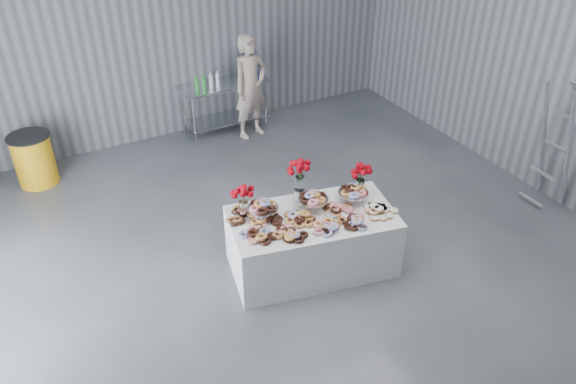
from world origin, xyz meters
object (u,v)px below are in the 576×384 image
Objects in this scene: trash_barrel at (34,159)px; stepladder at (556,146)px; prep_table at (225,99)px; person at (250,87)px; display_table at (312,242)px; water_jug at (250,63)px.

stepladder is (6.16, -3.95, 0.52)m from trash_barrel.
trash_barrel is at bearing 147.32° from stepladder.
trash_barrel is (-3.12, -0.18, -0.23)m from prep_table.
prep_table is at bearing 125.04° from person.
stepladder reaches higher than person.
person reaches higher than trash_barrel.
prep_table reaches higher than trash_barrel.
display_table is at bearing -97.59° from prep_table.
trash_barrel is 0.43× the size of stepladder.
water_jug is 3.70m from trash_barrel.
person is (-0.15, -0.30, -0.28)m from water_jug.
stepladder reaches higher than prep_table.
water_jug is 0.43m from person.
person is 3.50m from trash_barrel.
stepladder is at bearing -5.82° from display_table.
stepladder is at bearing -58.44° from water_jug.
water_jug is (1.00, 3.77, 0.77)m from display_table.
trash_barrel is at bearing -176.64° from prep_table.
display_table is 1.27× the size of prep_table.
prep_table is 0.73m from water_jug.
prep_table is at bearing 3.36° from trash_barrel.
person is (0.35, -0.30, 0.25)m from prep_table.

